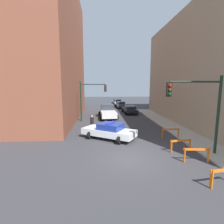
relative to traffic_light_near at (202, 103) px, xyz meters
name	(u,v)px	position (x,y,z in m)	size (l,w,h in m)	color
ground_plane	(130,159)	(-4.73, -0.28, -3.53)	(120.00, 120.00, 0.00)	#38383D
sidewalk_right	(221,155)	(1.47, -0.28, -3.47)	(2.40, 44.00, 0.12)	#B2ADA3
building_corner_left	(23,52)	(-16.73, 13.72, 5.44)	(14.00, 20.00, 17.95)	brown
traffic_light_near	(202,103)	(0.00, 0.00, 0.00)	(3.64, 0.35, 5.20)	black
traffic_light_far	(89,95)	(-8.03, 12.10, -0.13)	(3.44, 0.35, 5.20)	black
police_car	(109,131)	(-5.83, 4.05, -2.81)	(4.96, 4.07, 1.52)	white
white_truck	(108,112)	(-5.56, 14.08, -2.62)	(2.82, 5.49, 1.90)	silver
parked_car_near	(130,110)	(-1.73, 17.68, -2.86)	(2.47, 4.41, 1.31)	black
parked_car_mid	(121,105)	(-2.37, 25.20, -2.86)	(2.30, 4.31, 1.31)	#474C51
parked_car_far	(117,102)	(-2.61, 30.92, -2.86)	(2.54, 4.45, 1.31)	silver
pedestrian_crossing	(92,123)	(-7.45, 6.70, -2.67)	(0.42, 0.42, 1.66)	#474C66
barrier_mid	(197,153)	(-0.73, -1.06, -2.91)	(1.60, 0.30, 0.90)	orange
barrier_back	(181,144)	(-0.92, 0.66, -2.91)	(1.59, 0.34, 0.90)	orange
barrier_corner	(170,132)	(-0.40, 3.80, -2.91)	(1.60, 0.18, 0.90)	orange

